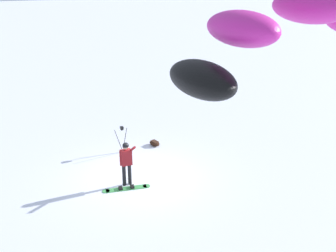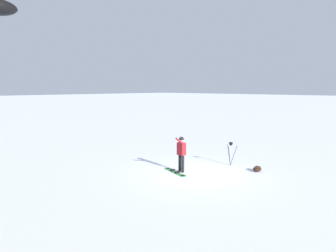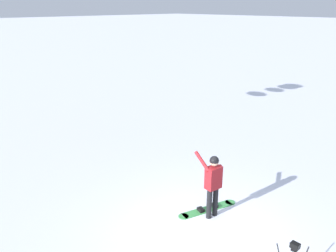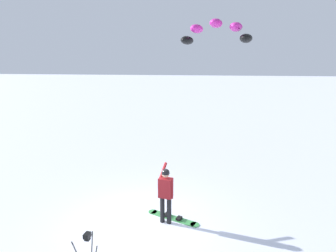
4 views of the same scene
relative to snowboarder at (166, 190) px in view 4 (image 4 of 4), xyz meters
name	(u,v)px [view 4 (image 4 of 4)]	position (x,y,z in m)	size (l,w,h in m)	color
ground_plane	(142,225)	(-0.69, -0.30, -1.07)	(300.00, 300.00, 0.00)	white
snowboarder	(166,190)	(0.00, 0.00, 0.00)	(0.47, 0.70, 1.77)	black
snowboard	(173,218)	(0.16, 0.27, -1.04)	(1.73, 0.71, 0.10)	#3F994C
traction_kite	(216,32)	(0.76, 8.03, 5.44)	(3.91, 1.73, 1.26)	black
camera_tripod	(88,247)	(-1.04, -2.75, -0.18)	(0.62, 0.48, 1.24)	#262628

